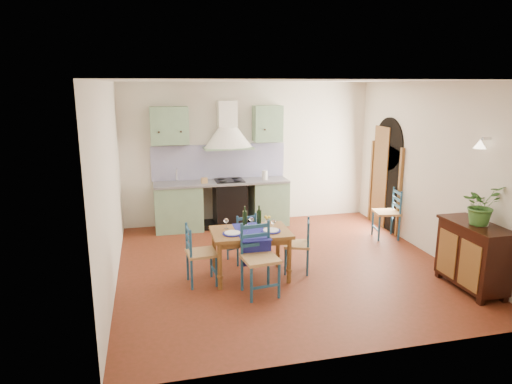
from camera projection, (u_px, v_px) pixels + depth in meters
floor at (283, 265)px, 7.12m from camera, size 5.00×5.00×0.00m
back_wall at (227, 173)px, 8.94m from camera, size 5.00×0.96×2.80m
right_wall at (422, 171)px, 7.64m from camera, size 0.26×5.00×2.80m
left_wall at (110, 186)px, 6.23m from camera, size 0.04×5.00×2.80m
ceiling at (286, 80)px, 6.47m from camera, size 5.00×5.00×0.01m
dining_table at (251, 236)px, 6.54m from camera, size 1.13×0.85×1.03m
chair_near at (259, 258)px, 6.06m from camera, size 0.50×0.50×0.96m
chair_far at (242, 236)px, 7.17m from camera, size 0.48×0.48×0.81m
chair_left at (199, 254)px, 6.37m from camera, size 0.43×0.43×0.86m
chair_right at (299, 245)px, 6.80m from camera, size 0.48×0.48×0.81m
chair_spare at (388, 213)px, 8.29m from camera, size 0.49×0.49×0.91m
sideboard at (473, 254)px, 6.19m from camera, size 0.50×1.05×0.94m
potted_plant at (481, 205)px, 6.01m from camera, size 0.55×0.50×0.54m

